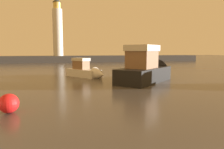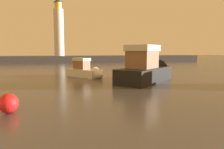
{
  "view_description": "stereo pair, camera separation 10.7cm",
  "coord_description": "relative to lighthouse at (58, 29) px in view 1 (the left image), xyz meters",
  "views": [
    {
      "loc": [
        -5.33,
        -1.29,
        3.08
      ],
      "look_at": [
        -1.41,
        13.99,
        1.28
      ],
      "focal_mm": 33.16,
      "sensor_mm": 36.0,
      "label": 1
    },
    {
      "loc": [
        -5.22,
        -1.32,
        3.08
      ],
      "look_at": [
        -1.41,
        13.99,
        1.28
      ],
      "focal_mm": 33.16,
      "sensor_mm": 36.0,
      "label": 2
    }
  ],
  "objects": [
    {
      "name": "breakwater",
      "position": [
        5.46,
        0.0,
        -8.17
      ],
      "size": [
        72.71,
        5.97,
        1.72
      ],
      "primitive_type": "cube",
      "color": "#423F3D",
      "rests_on": "ground_plane"
    },
    {
      "name": "ground_plane",
      "position": [
        5.46,
        -29.05,
        -9.03
      ],
      "size": [
        220.0,
        220.0,
        0.0
      ],
      "primitive_type": "plane",
      "color": "#4C4742"
    },
    {
      "name": "mooring_buoy",
      "position": [
        -2.35,
        -48.41,
        -8.55
      ],
      "size": [
        0.98,
        0.98,
        0.98
      ],
      "primitive_type": "sphere",
      "color": "red",
      "rests_on": "ground_plane"
    },
    {
      "name": "lighthouse",
      "position": [
        0.0,
        0.0,
        0.0
      ],
      "size": [
        2.63,
        2.63,
        15.44
      ],
      "color": "silver",
      "rests_on": "breakwater"
    },
    {
      "name": "motorboat_3",
      "position": [
        3.24,
        -35.22,
        -8.31
      ],
      "size": [
        4.54,
        5.87,
        2.54
      ],
      "color": "white",
      "rests_on": "ground_plane"
    },
    {
      "name": "motorboat_2",
      "position": [
        9.24,
        -39.62,
        -7.88
      ],
      "size": [
        8.79,
        8.21,
        4.24
      ],
      "color": "black",
      "rests_on": "ground_plane"
    }
  ]
}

